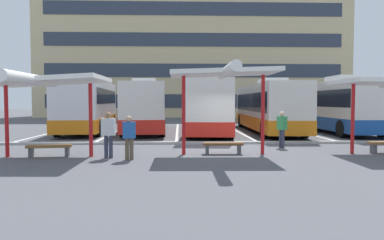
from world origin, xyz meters
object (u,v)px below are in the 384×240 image
coach_bus_0 (89,106)px  waiting_passenger_2 (129,135)px  bench_1 (223,146)px  coach_bus_4 (334,107)px  waiting_shelter_1 (224,74)px  coach_bus_3 (267,108)px  coach_bus_1 (145,108)px  waiting_passenger_1 (108,131)px  bench_0 (49,148)px  coach_bus_2 (210,107)px  waiting_shelter_0 (45,82)px  waiting_passenger_0 (282,127)px

coach_bus_0 → waiting_passenger_2: (4.42, -12.30, -0.87)m
bench_1 → coach_bus_4: bearing=48.9°
bench_1 → waiting_shelter_1: bearing=-90.0°
coach_bus_3 → waiting_shelter_1: coach_bus_3 is taller
coach_bus_1 → waiting_passenger_1: coach_bus_1 is taller
bench_0 → waiting_passenger_2: waiting_passenger_2 is taller
coach_bus_0 → bench_1: (7.89, -11.02, -1.41)m
coach_bus_1 → coach_bus_4: coach_bus_4 is taller
coach_bus_2 → waiting_passenger_1: bearing=-113.1°
waiting_shelter_1 → coach_bus_4: bearing=49.7°
waiting_passenger_1 → bench_1: bearing=11.3°
coach_bus_2 → bench_0: coach_bus_2 is taller
waiting_passenger_2 → coach_bus_0: bearing=109.8°
coach_bus_1 → bench_0: bearing=-101.8°
bench_1 → coach_bus_0: bearing=125.6°
waiting_shelter_1 → bench_1: (0.00, 0.30, -2.74)m
waiting_shelter_0 → waiting_passenger_0: size_ratio=3.19×
coach_bus_0 → coach_bus_4: 16.58m
coach_bus_1 → waiting_passenger_2: 12.58m
coach_bus_3 → coach_bus_2: bearing=-173.2°
bench_0 → coach_bus_2: bearing=56.7°
bench_0 → waiting_passenger_2: size_ratio=1.04×
coach_bus_0 → coach_bus_1: size_ratio=0.94×
waiting_passenger_0 → waiting_shelter_1: bearing=-142.7°
coach_bus_1 → waiting_passenger_2: bearing=-87.2°
waiting_passenger_1 → coach_bus_4: bearing=39.8°
waiting_passenger_1 → waiting_passenger_2: bearing=-27.8°
coach_bus_3 → waiting_passenger_1: size_ratio=7.39×
coach_bus_4 → bench_0: bearing=-145.6°
coach_bus_4 → bench_1: bearing=-131.1°
waiting_shelter_1 → coach_bus_0: bearing=124.9°
coach_bus_3 → waiting_passenger_2: size_ratio=7.99×
waiting_shelter_0 → bench_0: bearing=90.0°
coach_bus_3 → waiting_passenger_0: 8.64m
waiting_passenger_1 → waiting_passenger_0: bearing=20.9°
bench_0 → coach_bus_0: bearing=96.7°
waiting_shelter_1 → waiting_passenger_0: size_ratio=2.71×
coach_bus_4 → waiting_passenger_1: coach_bus_4 is taller
waiting_passenger_0 → coach_bus_2: bearing=107.5°
coach_bus_3 → coach_bus_4: size_ratio=1.15×
coach_bus_0 → coach_bus_2: size_ratio=0.92×
coach_bus_2 → waiting_passenger_1: 11.71m
coach_bus_1 → waiting_passenger_1: (-0.20, -12.12, -0.64)m
waiting_shelter_0 → coach_bus_2: bearing=57.3°
coach_bus_2 → bench_0: size_ratio=7.70×
coach_bus_2 → bench_0: (-6.84, -10.40, -1.34)m
coach_bus_2 → waiting_passenger_1: coach_bus_2 is taller
bench_0 → bench_1: same height
coach_bus_4 → bench_0: size_ratio=6.65×
waiting_shelter_1 → waiting_passenger_2: 4.22m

